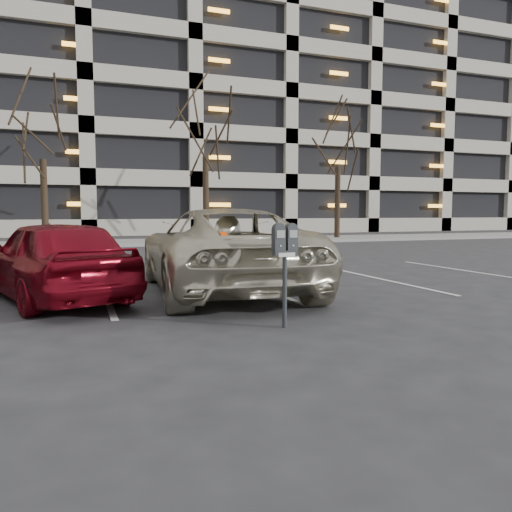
# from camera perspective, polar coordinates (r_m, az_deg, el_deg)

# --- Properties ---
(ground) EXTENTS (140.00, 140.00, 0.00)m
(ground) POSITION_cam_1_polar(r_m,az_deg,el_deg) (7.30, -4.90, -6.13)
(ground) COLOR #28282B
(ground) RESTS_ON ground
(sidewalk) EXTENTS (80.00, 4.00, 0.12)m
(sidewalk) POSITION_cam_1_polar(r_m,az_deg,el_deg) (23.03, -15.40, 1.47)
(sidewalk) COLOR gray
(sidewalk) RESTS_ON ground
(stall_lines) EXTENTS (16.90, 5.20, 0.00)m
(stall_lines) POSITION_cam_1_polar(r_m,az_deg,el_deg) (9.33, -17.01, -3.86)
(stall_lines) COLOR silver
(stall_lines) RESTS_ON ground
(parking_garage) EXTENTS (52.00, 20.00, 19.00)m
(parking_garage) POSITION_cam_1_polar(r_m,az_deg,el_deg) (43.76, -1.31, 15.34)
(parking_garage) COLOR black
(parking_garage) RESTS_ON ground
(tree_b) EXTENTS (3.55, 3.55, 8.07)m
(tree_b) POSITION_cam_1_polar(r_m,az_deg,el_deg) (23.37, -23.37, 15.51)
(tree_b) COLOR black
(tree_b) RESTS_ON ground
(tree_c) EXTENTS (3.92, 3.92, 8.92)m
(tree_c) POSITION_cam_1_polar(r_m,az_deg,el_deg) (24.18, -5.85, 17.00)
(tree_c) COLOR black
(tree_c) RESTS_ON ground
(tree_d) EXTENTS (3.66, 3.66, 8.33)m
(tree_d) POSITION_cam_1_polar(r_m,az_deg,el_deg) (26.68, 9.41, 14.88)
(tree_d) COLOR black
(tree_d) RESTS_ON ground
(parking_meter) EXTENTS (0.33, 0.14, 1.25)m
(parking_meter) POSITION_cam_1_polar(r_m,az_deg,el_deg) (6.04, 3.32, 0.73)
(parking_meter) COLOR black
(parking_meter) RESTS_ON ground
(suv_silver) EXTENTS (2.77, 5.45, 1.48)m
(suv_silver) POSITION_cam_1_polar(r_m,az_deg,el_deg) (8.94, -3.94, 0.69)
(suv_silver) COLOR beige
(suv_silver) RESTS_ON ground
(car_red) EXTENTS (2.74, 4.19, 1.33)m
(car_red) POSITION_cam_1_polar(r_m,az_deg,el_deg) (8.52, -22.07, -0.38)
(car_red) COLOR maroon
(car_red) RESTS_ON ground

